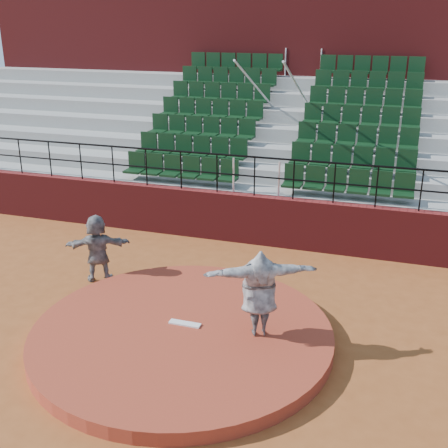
{
  "coord_description": "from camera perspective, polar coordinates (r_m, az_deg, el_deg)",
  "views": [
    {
      "loc": [
        3.48,
        -8.26,
        5.6
      ],
      "look_at": [
        0.0,
        2.5,
        1.4
      ],
      "focal_mm": 45.0,
      "sensor_mm": 36.0,
      "label": 1
    }
  ],
  "objects": [
    {
      "name": "pitchers_mound",
      "position": [
        10.5,
        -4.29,
        -11.11
      ],
      "size": [
        5.5,
        5.5,
        0.25
      ],
      "primitive_type": "cylinder",
      "color": "#A13A24",
      "rests_on": "ground"
    },
    {
      "name": "seating_deck",
      "position": [
        17.75,
        6.17,
        6.71
      ],
      "size": [
        24.0,
        5.97,
        4.63
      ],
      "color": "#9B9B96",
      "rests_on": "ground"
    },
    {
      "name": "pitcher",
      "position": [
        9.9,
        3.61,
        -6.99
      ],
      "size": [
        2.02,
        1.32,
        1.61
      ],
      "primitive_type": "imported",
      "rotation": [
        0.0,
        0.0,
        3.58
      ],
      "color": "black",
      "rests_on": "pitchers_mound"
    },
    {
      "name": "ground",
      "position": [
        10.57,
        -4.27,
        -11.69
      ],
      "size": [
        90.0,
        90.0,
        0.0
      ],
      "primitive_type": "plane",
      "color": "#984D22",
      "rests_on": "ground"
    },
    {
      "name": "wall_railing",
      "position": [
        14.16,
        3.13,
        5.74
      ],
      "size": [
        24.04,
        0.05,
        1.03
      ],
      "color": "black",
      "rests_on": "boundary_wall"
    },
    {
      "name": "press_box_facade",
      "position": [
        21.24,
        8.71,
        14.61
      ],
      "size": [
        24.0,
        3.0,
        7.1
      ],
      "primitive_type": "cube",
      "color": "maroon",
      "rests_on": "ground"
    },
    {
      "name": "fielder",
      "position": [
        12.77,
        -12.73,
        -2.39
      ],
      "size": [
        1.48,
        1.03,
        1.54
      ],
      "primitive_type": "imported",
      "rotation": [
        0.0,
        0.0,
        3.59
      ],
      "color": "black",
      "rests_on": "ground"
    },
    {
      "name": "pitching_rubber",
      "position": [
        10.55,
        -4.0,
        -10.06
      ],
      "size": [
        0.6,
        0.15,
        0.03
      ],
      "primitive_type": "cube",
      "color": "white",
      "rests_on": "pitchers_mound"
    },
    {
      "name": "boundary_wall",
      "position": [
        14.57,
        3.03,
        0.49
      ],
      "size": [
        24.0,
        0.3,
        1.3
      ],
      "primitive_type": "cube",
      "color": "maroon",
      "rests_on": "ground"
    }
  ]
}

